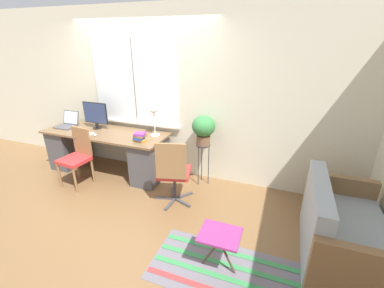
{
  "coord_description": "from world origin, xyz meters",
  "views": [
    {
      "loc": [
        2.23,
        -2.93,
        2.2
      ],
      "look_at": [
        1.06,
        0.18,
        0.83
      ],
      "focal_mm": 24.0,
      "sensor_mm": 36.0,
      "label": 1
    }
  ],
  "objects": [
    {
      "name": "plant_stand",
      "position": [
        1.1,
        0.57,
        0.57
      ],
      "size": [
        0.22,
        0.22,
        0.68
      ],
      "color": "#333338",
      "rests_on": "ground_plane"
    },
    {
      "name": "potted_plant",
      "position": [
        1.1,
        0.57,
        0.95
      ],
      "size": [
        0.35,
        0.35,
        0.46
      ],
      "color": "brown",
      "rests_on": "plant_stand"
    },
    {
      "name": "keyboard",
      "position": [
        -0.86,
        0.18,
        0.75
      ],
      "size": [
        0.33,
        0.14,
        0.02
      ],
      "color": "silver",
      "rests_on": "desk"
    },
    {
      "name": "desk_lamp",
      "position": [
        0.29,
        0.53,
        1.08
      ],
      "size": [
        0.15,
        0.15,
        0.46
      ],
      "color": "white",
      "rests_on": "desk"
    },
    {
      "name": "laptop",
      "position": [
        -1.4,
        0.39,
        0.8
      ],
      "size": [
        0.33,
        0.33,
        0.26
      ],
      "color": "#4C4C51",
      "rests_on": "desk"
    },
    {
      "name": "book_stack",
      "position": [
        0.19,
        0.22,
        0.81
      ],
      "size": [
        0.2,
        0.18,
        0.13
      ],
      "color": "orange",
      "rests_on": "desk"
    },
    {
      "name": "ground_plane",
      "position": [
        0.0,
        0.0,
        0.0
      ],
      "size": [
        14.0,
        14.0,
        0.0
      ],
      "primitive_type": "plane",
      "color": "brown"
    },
    {
      "name": "wall_back_with_window",
      "position": [
        -0.01,
        0.81,
        1.36
      ],
      "size": [
        9.0,
        0.12,
        2.7
      ],
      "color": "beige",
      "rests_on": "ground_plane"
    },
    {
      "name": "floor_rug_striped",
      "position": [
        1.89,
        -1.01,
        0.0
      ],
      "size": [
        1.58,
        0.76,
        0.01
      ],
      "color": "slate",
      "rests_on": "ground_plane"
    },
    {
      "name": "mouse",
      "position": [
        -0.6,
        0.16,
        0.75
      ],
      "size": [
        0.04,
        0.06,
        0.03
      ],
      "color": "silver",
      "rests_on": "desk"
    },
    {
      "name": "couch_loveseat",
      "position": [
        2.94,
        -0.4,
        0.3
      ],
      "size": [
        0.77,
        1.32,
        0.86
      ],
      "rotation": [
        0.0,
        0.0,
        1.57
      ],
      "color": "#9EA8B2",
      "rests_on": "ground_plane"
    },
    {
      "name": "folding_stool",
      "position": [
        1.79,
        -0.99,
        0.4
      ],
      "size": [
        0.4,
        0.34,
        0.45
      ],
      "color": "#93337A",
      "rests_on": "ground_plane"
    },
    {
      "name": "monitor",
      "position": [
        -0.83,
        0.49,
        0.99
      ],
      "size": [
        0.47,
        0.15,
        0.46
      ],
      "color": "black",
      "rests_on": "desk"
    },
    {
      "name": "office_chair_swivel",
      "position": [
        0.89,
        -0.11,
        0.51
      ],
      "size": [
        0.57,
        0.55,
        0.98
      ],
      "rotation": [
        0.0,
        0.0,
        3.41
      ],
      "color": "#47474C",
      "rests_on": "ground_plane"
    },
    {
      "name": "desk_chair_wooden",
      "position": [
        -0.76,
        -0.13,
        0.49
      ],
      "size": [
        0.44,
        0.45,
        0.91
      ],
      "rotation": [
        0.0,
        0.0,
        -0.1
      ],
      "color": "olive",
      "rests_on": "ground_plane"
    },
    {
      "name": "desk",
      "position": [
        -0.59,
        0.37,
        0.4
      ],
      "size": [
        2.16,
        0.74,
        0.74
      ],
      "color": "brown",
      "rests_on": "ground_plane"
    }
  ]
}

